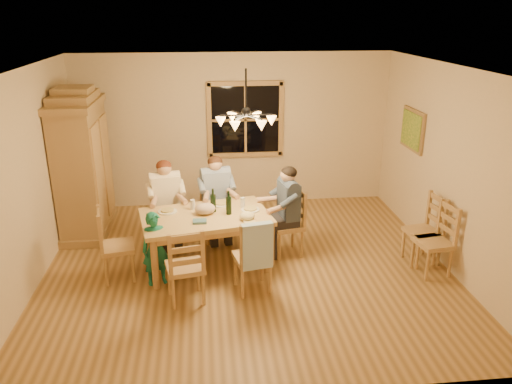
{
  "coord_description": "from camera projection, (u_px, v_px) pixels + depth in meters",
  "views": [
    {
      "loc": [
        -0.53,
        -6.15,
        3.37
      ],
      "look_at": [
        0.13,
        0.1,
        1.06
      ],
      "focal_mm": 35.0,
      "sensor_mm": 36.0,
      "label": 1
    }
  ],
  "objects": [
    {
      "name": "painting",
      "position": [
        412.0,
        130.0,
        7.79
      ],
      "size": [
        0.06,
        0.78,
        0.64
      ],
      "color": "olive",
      "rests_on": "wall_right"
    },
    {
      "name": "ceiling",
      "position": [
        246.0,
        68.0,
        6.02
      ],
      "size": [
        5.5,
        5.0,
        0.02
      ],
      "primitive_type": "cube",
      "color": "white",
      "rests_on": "wall_back"
    },
    {
      "name": "wall_left",
      "position": [
        27.0,
        182.0,
        6.21
      ],
      "size": [
        0.02,
        5.0,
        2.7
      ],
      "primitive_type": "cube",
      "color": "beige",
      "rests_on": "floor"
    },
    {
      "name": "chair_far_left",
      "position": [
        168.0,
        226.0,
        7.49
      ],
      "size": [
        0.51,
        0.5,
        0.99
      ],
      "rotation": [
        0.0,
        0.0,
        3.33
      ],
      "color": "tan",
      "rests_on": "floor"
    },
    {
      "name": "chair_far_right",
      "position": [
        217.0,
        221.0,
        7.7
      ],
      "size": [
        0.51,
        0.5,
        0.99
      ],
      "rotation": [
        0.0,
        0.0,
        3.33
      ],
      "color": "tan",
      "rests_on": "floor"
    },
    {
      "name": "wine_bottle_b",
      "position": [
        229.0,
        203.0,
        6.71
      ],
      "size": [
        0.08,
        0.08,
        0.33
      ],
      "primitive_type": "cylinder",
      "color": "black",
      "rests_on": "dining_table"
    },
    {
      "name": "cloth_bundle",
      "position": [
        205.0,
        209.0,
        6.74
      ],
      "size": [
        0.28,
        0.22,
        0.15
      ],
      "primitive_type": "ellipsoid",
      "color": "tan",
      "rests_on": "dining_table"
    },
    {
      "name": "towel",
      "position": [
        257.0,
        246.0,
        5.98
      ],
      "size": [
        0.39,
        0.17,
        0.58
      ],
      "primitive_type": "cube",
      "rotation": [
        0.0,
        0.0,
        0.19
      ],
      "color": "#A4C1DE",
      "rests_on": "chair_near_right"
    },
    {
      "name": "chair_near_left",
      "position": [
        186.0,
        278.0,
        6.05
      ],
      "size": [
        0.51,
        0.5,
        0.99
      ],
      "rotation": [
        0.0,
        0.0,
        0.19
      ],
      "color": "tan",
      "rests_on": "floor"
    },
    {
      "name": "wine_glass_b",
      "position": [
        243.0,
        202.0,
        6.98
      ],
      "size": [
        0.06,
        0.06,
        0.14
      ],
      "primitive_type": "cylinder",
      "color": "silver",
      "rests_on": "dining_table"
    },
    {
      "name": "chair_near_right",
      "position": [
        253.0,
        268.0,
        6.29
      ],
      "size": [
        0.51,
        0.5,
        0.99
      ],
      "rotation": [
        0.0,
        0.0,
        0.19
      ],
      "color": "tan",
      "rests_on": "floor"
    },
    {
      "name": "adult_woman",
      "position": [
        166.0,
        193.0,
        7.31
      ],
      "size": [
        0.45,
        0.48,
        0.87
      ],
      "rotation": [
        0.0,
        0.0,
        3.33
      ],
      "color": "#F9E2C0",
      "rests_on": "floor"
    },
    {
      "name": "napkin",
      "position": [
        200.0,
        221.0,
        6.49
      ],
      "size": [
        0.2,
        0.17,
        0.03
      ],
      "primitive_type": "cube",
      "rotation": [
        0.0,
        0.0,
        0.19
      ],
      "color": "#466B80",
      "rests_on": "dining_table"
    },
    {
      "name": "plate_plaid",
      "position": [
        221.0,
        204.0,
        7.08
      ],
      "size": [
        0.26,
        0.26,
        0.02
      ],
      "primitive_type": "cylinder",
      "color": "white",
      "rests_on": "dining_table"
    },
    {
      "name": "adult_slate_man",
      "position": [
        287.0,
        200.0,
        7.03
      ],
      "size": [
        0.48,
        0.45,
        0.87
      ],
      "rotation": [
        0.0,
        0.0,
        1.76
      ],
      "color": "#3B465E",
      "rests_on": "floor"
    },
    {
      "name": "window",
      "position": [
        245.0,
        120.0,
        8.74
      ],
      "size": [
        1.3,
        0.06,
        1.3
      ],
      "color": "black",
      "rests_on": "wall_back"
    },
    {
      "name": "wall_back",
      "position": [
        234.0,
        131.0,
        8.82
      ],
      "size": [
        5.5,
        0.02,
        2.7
      ],
      "primitive_type": "cube",
      "color": "beige",
      "rests_on": "floor"
    },
    {
      "name": "armoire",
      "position": [
        83.0,
        168.0,
        7.75
      ],
      "size": [
        0.66,
        1.4,
        2.3
      ],
      "color": "olive",
      "rests_on": "floor"
    },
    {
      "name": "wine_glass_a",
      "position": [
        193.0,
        204.0,
        6.9
      ],
      "size": [
        0.06,
        0.06,
        0.14
      ],
      "primitive_type": "cylinder",
      "color": "silver",
      "rests_on": "dining_table"
    },
    {
      "name": "adult_plaid_man",
      "position": [
        216.0,
        188.0,
        7.52
      ],
      "size": [
        0.45,
        0.48,
        0.87
      ],
      "rotation": [
        0.0,
        0.0,
        3.33
      ],
      "color": "#314B87",
      "rests_on": "floor"
    },
    {
      "name": "chair_spare_back",
      "position": [
        422.0,
        242.0,
        6.99
      ],
      "size": [
        0.49,
        0.51,
        0.99
      ],
      "rotation": [
        0.0,
        0.0,
        1.75
      ],
      "color": "tan",
      "rests_on": "floor"
    },
    {
      "name": "floor",
      "position": [
        247.0,
        266.0,
        6.95
      ],
      "size": [
        5.5,
        5.5,
        0.0
      ],
      "primitive_type": "plane",
      "color": "brown",
      "rests_on": "ground"
    },
    {
      "name": "chair_end_left",
      "position": [
        119.0,
        257.0,
        6.56
      ],
      "size": [
        0.5,
        0.51,
        0.99
      ],
      "rotation": [
        0.0,
        0.0,
        -1.38
      ],
      "color": "tan",
      "rests_on": "floor"
    },
    {
      "name": "chair_spare_front",
      "position": [
        432.0,
        253.0,
        6.69
      ],
      "size": [
        0.48,
        0.5,
        0.99
      ],
      "rotation": [
        0.0,
        0.0,
        1.71
      ],
      "color": "tan",
      "rests_on": "floor"
    },
    {
      "name": "chair_end_right",
      "position": [
        287.0,
        235.0,
        7.21
      ],
      "size": [
        0.5,
        0.51,
        0.99
      ],
      "rotation": [
        0.0,
        0.0,
        1.76
      ],
      "color": "tan",
      "rests_on": "floor"
    },
    {
      "name": "chandelier",
      "position": [
        246.0,
        119.0,
        6.24
      ],
      "size": [
        0.77,
        0.68,
        0.71
      ],
      "color": "black",
      "rests_on": "ceiling"
    },
    {
      "name": "child",
      "position": [
        156.0,
        249.0,
        6.37
      ],
      "size": [
        0.42,
        0.34,
        0.99
      ],
      "primitive_type": "imported",
      "rotation": [
        0.0,
        0.0,
        0.31
      ],
      "color": "#19745F",
      "rests_on": "floor"
    },
    {
      "name": "plate_slate",
      "position": [
        250.0,
        210.0,
        6.88
      ],
      "size": [
        0.26,
        0.26,
        0.02
      ],
      "primitive_type": "cylinder",
      "color": "white",
      "rests_on": "dining_table"
    },
    {
      "name": "dining_table",
      "position": [
        206.0,
        222.0,
        6.77
      ],
      "size": [
        1.87,
        1.34,
        0.76
      ],
      "rotation": [
        0.0,
        0.0,
        0.19
      ],
      "color": "tan",
      "rests_on": "floor"
    },
    {
      "name": "wine_bottle_a",
      "position": [
        213.0,
        200.0,
        6.79
      ],
      "size": [
        0.08,
        0.08,
        0.33
      ],
      "primitive_type": "cylinder",
      "color": "black",
      "rests_on": "dining_table"
    },
    {
      "name": "plate_woman",
      "position": [
        167.0,
        211.0,
        6.82
      ],
      "size": [
        0.26,
        0.26,
        0.02
      ],
      "primitive_type": "cylinder",
      "color": "white",
      "rests_on": "dining_table"
    },
    {
      "name": "wall_right",
      "position": [
        448.0,
        168.0,
        6.76
      ],
      "size": [
        0.02,
        5.0,
        2.7
      ],
      "primitive_type": "cube",
      "color": "beige",
      "rests_on": "floor"
    },
    {
      "name": "cap",
      "position": [
        247.0,
        216.0,
        6.56
      ],
      "size": [
        0.2,
        0.2,
        0.11
      ],
      "primitive_type": "ellipsoid",
      "color": "beige",
      "rests_on": "dining_table"
    }
  ]
}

